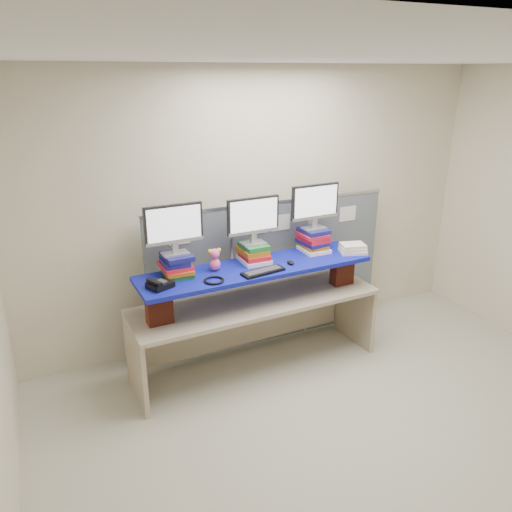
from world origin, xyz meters
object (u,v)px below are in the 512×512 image
monitor_center (253,218)px  desk (256,313)px  desk_phone (159,284)px  monitor_left (174,226)px  keyboard (263,271)px  blue_board (256,268)px  monitor_right (315,204)px

monitor_center → desk: bearing=-104.8°
desk_phone → monitor_left: bearing=21.3°
monitor_left → keyboard: 0.87m
blue_board → desk_phone: size_ratio=9.31×
blue_board → desk_phone: (-0.92, -0.11, 0.05)m
desk → monitor_right: size_ratio=4.71×
desk_phone → monitor_center: bearing=-9.7°
monitor_left → monitor_center: (0.75, 0.03, -0.02)m
monitor_left → monitor_right: bearing=-0.0°
monitor_center → desk_phone: 1.05m
monitor_center → keyboard: bearing=-99.1°
monitor_left → monitor_right: 1.41m
desk → keyboard: 0.52m
monitor_left → monitor_center: bearing=-0.0°
keyboard → monitor_right: bearing=15.1°
blue_board → keyboard: (-0.01, -0.17, 0.03)m
desk → blue_board: (-0.00, 0.00, 0.46)m
keyboard → desk: bearing=78.0°
monitor_right → desk_phone: monitor_right is taller
monitor_center → keyboard: monitor_center is taller
monitor_left → desk: bearing=-9.4°
desk → monitor_left: bearing=170.6°
keyboard → desk_phone: bearing=167.1°
desk → monitor_right: (0.69, 0.14, 0.96)m
keyboard → desk_phone: (-0.91, 0.06, 0.02)m
blue_board → monitor_center: bearing=75.2°
monitor_center → desk_phone: bearing=-168.7°
monitor_center → desk_phone: (-0.95, -0.23, -0.40)m
desk → monitor_center: (0.03, 0.12, 0.90)m
desk → desk_phone: size_ratio=10.18×
desk → desk_phone: 1.06m
desk → blue_board: size_ratio=1.09×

